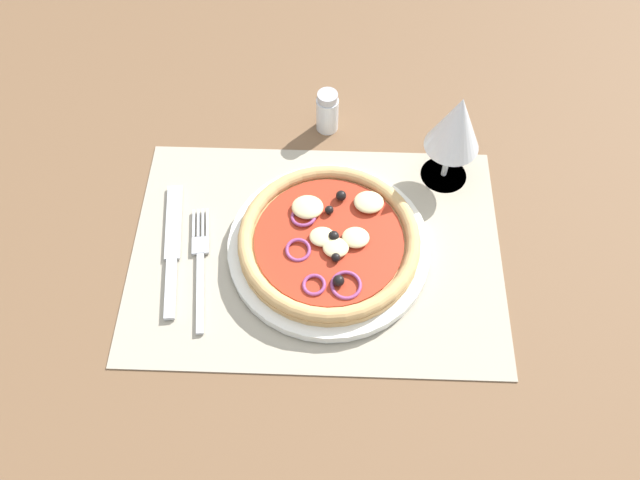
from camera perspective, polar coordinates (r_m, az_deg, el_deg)
name	(u,v)px	position (r cm, az deg, el deg)	size (l,w,h in cm)	color
ground_plane	(316,256)	(83.13, -0.34, -1.46)	(190.00, 140.00, 2.40)	brown
placemat	(316,251)	(81.93, -0.34, -0.96)	(47.49, 33.53, 0.40)	#A39984
plate	(329,244)	(81.37, 0.81, -0.40)	(25.82, 25.82, 1.40)	silver
pizza	(329,237)	(79.86, 0.85, 0.30)	(22.98, 22.98, 2.70)	tan
fork	(200,261)	(82.07, -10.68, -1.86)	(3.80, 18.05, 0.44)	#B2B5BA
knife	(173,247)	(83.86, -13.09, -0.62)	(4.01, 20.05, 0.62)	#B2B5BA
wine_glass	(456,126)	(83.23, 12.12, 9.93)	(7.20, 7.20, 14.90)	silver
pepper_shaker	(327,112)	(92.56, 0.66, 11.44)	(3.20, 3.20, 6.70)	silver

